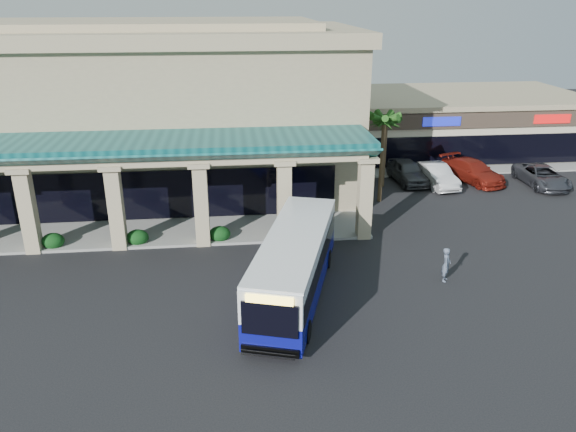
{
  "coord_description": "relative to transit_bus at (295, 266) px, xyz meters",
  "views": [
    {
      "loc": [
        -1.4,
        -23.5,
        12.89
      ],
      "look_at": [
        1.51,
        3.4,
        2.2
      ],
      "focal_mm": 35.0,
      "sensor_mm": 36.0,
      "label": 1
    }
  ],
  "objects": [
    {
      "name": "car_red",
      "position": [
        15.07,
        15.45,
        -0.71
      ],
      "size": [
        3.97,
        5.88,
        1.58
      ],
      "primitive_type": "imported",
      "rotation": [
        0.0,
        0.0,
        0.36
      ],
      "color": "maroon",
      "rests_on": "ground"
    },
    {
      "name": "main_building",
      "position": [
        -9.34,
        17.0,
        4.17
      ],
      "size": [
        30.8,
        14.8,
        11.35
      ],
      "primitive_type": null,
      "color": "tan",
      "rests_on": "ground"
    },
    {
      "name": "car_white",
      "position": [
        11.99,
        14.73,
        -0.71
      ],
      "size": [
        2.18,
        4.98,
        1.59
      ],
      "primitive_type": "imported",
      "rotation": [
        0.0,
        0.0,
        0.11
      ],
      "color": "white",
      "rests_on": "ground"
    },
    {
      "name": "car_gray",
      "position": [
        19.63,
        13.95,
        -0.77
      ],
      "size": [
        2.53,
        5.3,
        1.46
      ],
      "primitive_type": "imported",
      "rotation": [
        0.0,
        0.0,
        -0.02
      ],
      "color": "#3B3C44",
      "rests_on": "ground"
    },
    {
      "name": "palm_0",
      "position": [
        7.16,
        12.0,
        1.8
      ],
      "size": [
        2.4,
        2.4,
        6.6
      ],
      "primitive_type": null,
      "color": "#194412",
      "rests_on": "ground"
    },
    {
      "name": "car_silver",
      "position": [
        10.23,
        15.79,
        -0.68
      ],
      "size": [
        2.32,
        4.99,
        1.65
      ],
      "primitive_type": "imported",
      "rotation": [
        0.0,
        0.0,
        0.08
      ],
      "color": "#404247",
      "rests_on": "ground"
    },
    {
      "name": "ground",
      "position": [
        -1.34,
        1.0,
        -1.5
      ],
      "size": [
        110.0,
        110.0,
        0.0
      ],
      "primitive_type": "plane",
      "color": "black"
    },
    {
      "name": "strip_mall",
      "position": [
        16.66,
        25.0,
        0.95
      ],
      "size": [
        22.5,
        12.5,
        4.9
      ],
      "primitive_type": null,
      "color": "beige",
      "rests_on": "ground"
    },
    {
      "name": "broadleaf_tree",
      "position": [
        6.16,
        20.0,
        0.9
      ],
      "size": [
        2.6,
        2.6,
        4.81
      ],
      "primitive_type": null,
      "color": "#0B330E",
      "rests_on": "ground"
    },
    {
      "name": "palm_1",
      "position": [
        8.16,
        15.0,
        1.4
      ],
      "size": [
        2.4,
        2.4,
        5.8
      ],
      "primitive_type": null,
      "color": "#194412",
      "rests_on": "ground"
    },
    {
      "name": "transit_bus",
      "position": [
        0.0,
        0.0,
        0.0
      ],
      "size": [
        5.56,
        11.03,
        3.01
      ],
      "primitive_type": null,
      "rotation": [
        0.0,
        0.0,
        -0.3
      ],
      "color": "#0C0F8A",
      "rests_on": "ground"
    },
    {
      "name": "arcade",
      "position": [
        -9.34,
        7.8,
        1.35
      ],
      "size": [
        30.0,
        6.2,
        5.7
      ],
      "primitive_type": null,
      "color": "#0C494C",
      "rests_on": "ground"
    },
    {
      "name": "pedestrian",
      "position": [
        7.41,
        0.67,
        -0.65
      ],
      "size": [
        0.64,
        0.74,
        1.71
      ],
      "primitive_type": "imported",
      "rotation": [
        0.0,
        0.0,
        1.11
      ],
      "color": "slate",
      "rests_on": "ground"
    }
  ]
}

